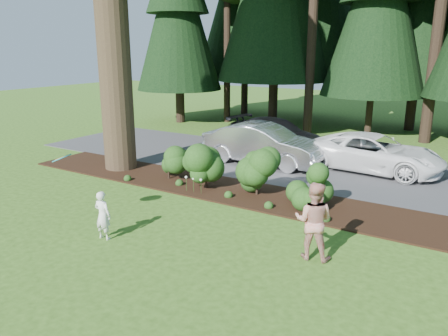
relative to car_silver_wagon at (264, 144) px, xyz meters
The scene contains 11 objects.
ground 7.04m from the car_silver_wagon, 89.73° to the right, with size 80.00×80.00×0.00m, color #2D4E16.
mulch_bed 3.82m from the car_silver_wagon, 89.50° to the right, with size 16.00×2.50×0.05m, color black.
driveway 0.99m from the car_silver_wagon, 86.38° to the left, with size 22.00×6.00×0.03m, color #38383A.
shrub_row 3.93m from the car_silver_wagon, 78.21° to the right, with size 6.53×1.60×1.61m.
lily_cluster 4.60m from the car_silver_wagon, 93.34° to the right, with size 0.69×0.09×0.57m.
car_silver_wagon is the anchor object (origin of this frame).
car_white_suv 4.34m from the car_silver_wagon, 17.29° to the left, with size 2.40×5.20×1.44m, color white.
car_dark_suv 2.92m from the car_silver_wagon, 105.28° to the left, with size 2.00×4.93×1.43m, color black.
child 8.69m from the car_silver_wagon, 90.77° to the right, with size 0.46×0.30×1.27m, color white.
adult 8.36m from the car_silver_wagon, 55.45° to the right, with size 0.89×0.69×1.82m, color #AD2A17.
frisbee 8.86m from the car_silver_wagon, 99.92° to the right, with size 0.52×0.53×0.28m.
Camera 1 is at (7.84, -8.80, 4.70)m, focal length 35.00 mm.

